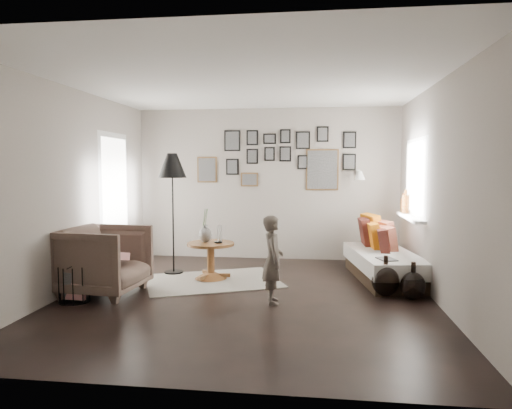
# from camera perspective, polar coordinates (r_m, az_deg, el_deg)

# --- Properties ---
(ground) EXTENTS (4.80, 4.80, 0.00)m
(ground) POSITION_cam_1_polar(r_m,az_deg,el_deg) (5.75, -1.14, -11.41)
(ground) COLOR black
(ground) RESTS_ON ground
(wall_back) EXTENTS (4.50, 0.00, 4.50)m
(wall_back) POSITION_cam_1_polar(r_m,az_deg,el_deg) (7.91, 1.35, 2.56)
(wall_back) COLOR gray
(wall_back) RESTS_ON ground
(wall_front) EXTENTS (4.50, 0.00, 4.50)m
(wall_front) POSITION_cam_1_polar(r_m,az_deg,el_deg) (3.18, -7.40, -0.61)
(wall_front) COLOR gray
(wall_front) RESTS_ON ground
(wall_left) EXTENTS (0.00, 4.80, 4.80)m
(wall_left) POSITION_cam_1_polar(r_m,az_deg,el_deg) (6.26, -22.00, 1.67)
(wall_left) COLOR gray
(wall_left) RESTS_ON ground
(wall_right) EXTENTS (0.00, 4.80, 4.80)m
(wall_right) POSITION_cam_1_polar(r_m,az_deg,el_deg) (5.66, 22.01, 1.38)
(wall_right) COLOR gray
(wall_right) RESTS_ON ground
(ceiling) EXTENTS (4.80, 4.80, 0.00)m
(ceiling) POSITION_cam_1_polar(r_m,az_deg,el_deg) (5.61, -1.18, 15.03)
(ceiling) COLOR white
(ceiling) RESTS_ON wall_back
(door_left) EXTENTS (0.00, 2.14, 2.14)m
(door_left) POSITION_cam_1_polar(r_m,az_deg,el_deg) (7.34, -17.28, 0.23)
(door_left) COLOR white
(door_left) RESTS_ON wall_left
(window_right) EXTENTS (0.15, 1.32, 1.30)m
(window_right) POSITION_cam_1_polar(r_m,az_deg,el_deg) (6.97, 18.50, -0.99)
(window_right) COLOR white
(window_right) RESTS_ON wall_right
(gallery_wall) EXTENTS (2.74, 0.03, 1.08)m
(gallery_wall) POSITION_cam_1_polar(r_m,az_deg,el_deg) (7.86, 3.44, 5.77)
(gallery_wall) COLOR brown
(gallery_wall) RESTS_ON wall_back
(wall_sconce) EXTENTS (0.18, 0.36, 0.16)m
(wall_sconce) POSITION_cam_1_polar(r_m,az_deg,el_deg) (7.64, 12.82, 3.59)
(wall_sconce) COLOR white
(wall_sconce) RESTS_ON wall_back
(rug) EXTENTS (2.14, 1.86, 0.01)m
(rug) POSITION_cam_1_polar(r_m,az_deg,el_deg) (6.49, -5.42, -9.48)
(rug) COLOR silver
(rug) RESTS_ON ground
(pedestal_table) EXTENTS (0.67, 0.67, 0.53)m
(pedestal_table) POSITION_cam_1_polar(r_m,az_deg,el_deg) (6.57, -5.67, -7.19)
(pedestal_table) COLOR brown
(pedestal_table) RESTS_ON ground
(vase) EXTENTS (0.19, 0.19, 0.48)m
(vase) POSITION_cam_1_polar(r_m,az_deg,el_deg) (6.53, -6.35, -3.44)
(vase) COLOR black
(vase) RESTS_ON pedestal_table
(candles) EXTENTS (0.11, 0.11, 0.25)m
(candles) POSITION_cam_1_polar(r_m,az_deg,el_deg) (6.48, -4.75, -3.73)
(candles) COLOR black
(candles) RESTS_ON pedestal_table
(daybed) EXTENTS (1.02, 1.89, 0.87)m
(daybed) POSITION_cam_1_polar(r_m,az_deg,el_deg) (6.81, 15.59, -6.60)
(daybed) COLOR black
(daybed) RESTS_ON ground
(magazine_on_daybed) EXTENTS (0.27, 0.32, 0.01)m
(magazine_on_daybed) POSITION_cam_1_polar(r_m,az_deg,el_deg) (6.17, 16.01, -6.57)
(magazine_on_daybed) COLOR black
(magazine_on_daybed) RESTS_ON daybed
(armchair) EXTENTS (1.03, 1.00, 0.86)m
(armchair) POSITION_cam_1_polar(r_m,az_deg,el_deg) (6.06, -18.44, -6.62)
(armchair) COLOR brown
(armchair) RESTS_ON ground
(armchair_cushion) EXTENTS (0.44, 0.45, 0.18)m
(armchair_cushion) POSITION_cam_1_polar(r_m,az_deg,el_deg) (6.08, -17.99, -6.08)
(armchair_cushion) COLOR silver
(armchair_cushion) RESTS_ON armchair
(floor_lamp) EXTENTS (0.42, 0.42, 1.80)m
(floor_lamp) POSITION_cam_1_polar(r_m,az_deg,el_deg) (6.86, -10.42, 4.25)
(floor_lamp) COLOR black
(floor_lamp) RESTS_ON ground
(magazine_basket) EXTENTS (0.38, 0.38, 0.43)m
(magazine_basket) POSITION_cam_1_polar(r_m,az_deg,el_deg) (5.88, -21.75, -9.20)
(magazine_basket) COLOR black
(magazine_basket) RESTS_ON ground
(demijohn_large) EXTENTS (0.34, 0.34, 0.51)m
(demijohn_large) POSITION_cam_1_polar(r_m,az_deg,el_deg) (5.92, 15.87, -9.14)
(demijohn_large) COLOR black
(demijohn_large) RESTS_ON ground
(demijohn_small) EXTENTS (0.30, 0.30, 0.46)m
(demijohn_small) POSITION_cam_1_polar(r_m,az_deg,el_deg) (5.87, 19.02, -9.57)
(demijohn_small) COLOR black
(demijohn_small) RESTS_ON ground
(child) EXTENTS (0.31, 0.42, 1.03)m
(child) POSITION_cam_1_polar(r_m,az_deg,el_deg) (5.36, 2.12, -6.88)
(child) COLOR #574D45
(child) RESTS_ON ground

